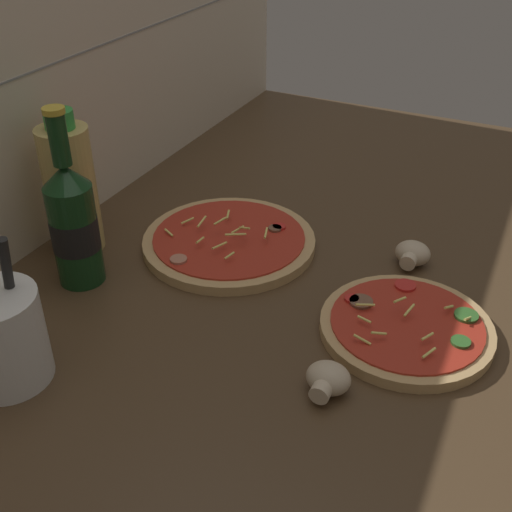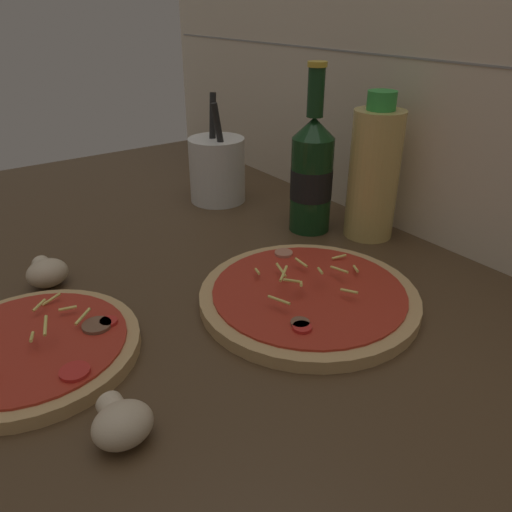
{
  "view_description": "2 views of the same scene",
  "coord_description": "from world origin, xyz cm",
  "px_view_note": "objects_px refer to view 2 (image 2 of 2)",
  "views": [
    {
      "loc": [
        -74.51,
        -26.29,
        58.5
      ],
      "look_at": [
        -2.15,
        8.51,
        6.86
      ],
      "focal_mm": 45.0,
      "sensor_mm": 36.0,
      "label": 1
    },
    {
      "loc": [
        45.73,
        -20.85,
        37.67
      ],
      "look_at": [
        -1.88,
        13.11,
        7.67
      ],
      "focal_mm": 35.0,
      "sensor_mm": 36.0,
      "label": 2
    }
  ],
  "objects_px": {
    "utensil_crock": "(217,169)",
    "oil_bottle": "(374,173)",
    "beer_bottle": "(312,173)",
    "pizza_far": "(309,296)",
    "pizza_near": "(33,349)",
    "mushroom_right": "(47,272)",
    "mushroom_left": "(122,423)"
  },
  "relations": [
    {
      "from": "pizza_far",
      "to": "mushroom_right",
      "type": "xyz_separation_m",
      "value": [
        -0.25,
        -0.26,
        0.01
      ]
    },
    {
      "from": "pizza_far",
      "to": "beer_bottle",
      "type": "distance_m",
      "value": 0.26
    },
    {
      "from": "pizza_far",
      "to": "oil_bottle",
      "type": "height_order",
      "value": "oil_bottle"
    },
    {
      "from": "oil_bottle",
      "to": "mushroom_right",
      "type": "xyz_separation_m",
      "value": [
        -0.14,
        -0.48,
        -0.09
      ]
    },
    {
      "from": "beer_bottle",
      "to": "mushroom_right",
      "type": "distance_m",
      "value": 0.43
    },
    {
      "from": "utensil_crock",
      "to": "oil_bottle",
      "type": "bearing_deg",
      "value": 22.77
    },
    {
      "from": "pizza_far",
      "to": "oil_bottle",
      "type": "distance_m",
      "value": 0.26
    },
    {
      "from": "beer_bottle",
      "to": "mushroom_left",
      "type": "height_order",
      "value": "beer_bottle"
    },
    {
      "from": "pizza_far",
      "to": "mushroom_left",
      "type": "height_order",
      "value": "pizza_far"
    },
    {
      "from": "beer_bottle",
      "to": "oil_bottle",
      "type": "bearing_deg",
      "value": 40.7
    },
    {
      "from": "pizza_far",
      "to": "mushroom_left",
      "type": "relative_size",
      "value": 4.9
    },
    {
      "from": "beer_bottle",
      "to": "utensil_crock",
      "type": "relative_size",
      "value": 1.33
    },
    {
      "from": "beer_bottle",
      "to": "oil_bottle",
      "type": "xyz_separation_m",
      "value": [
        0.08,
        0.06,
        0.01
      ]
    },
    {
      "from": "utensil_crock",
      "to": "pizza_near",
      "type": "bearing_deg",
      "value": -54.93
    },
    {
      "from": "mushroom_right",
      "to": "mushroom_left",
      "type": "bearing_deg",
      "value": -3.92
    },
    {
      "from": "oil_bottle",
      "to": "mushroom_right",
      "type": "relative_size",
      "value": 4.02
    },
    {
      "from": "mushroom_left",
      "to": "mushroom_right",
      "type": "relative_size",
      "value": 1.0
    },
    {
      "from": "mushroom_left",
      "to": "utensil_crock",
      "type": "xyz_separation_m",
      "value": [
        -0.47,
        0.39,
        0.04
      ]
    },
    {
      "from": "pizza_near",
      "to": "mushroom_right",
      "type": "bearing_deg",
      "value": 159.16
    },
    {
      "from": "beer_bottle",
      "to": "mushroom_left",
      "type": "distance_m",
      "value": 0.52
    },
    {
      "from": "pizza_near",
      "to": "beer_bottle",
      "type": "xyz_separation_m",
      "value": [
        -0.09,
        0.48,
        0.09
      ]
    },
    {
      "from": "pizza_far",
      "to": "utensil_crock",
      "type": "distance_m",
      "value": 0.41
    },
    {
      "from": "pizza_near",
      "to": "oil_bottle",
      "type": "bearing_deg",
      "value": 91.28
    },
    {
      "from": "pizza_near",
      "to": "pizza_far",
      "type": "bearing_deg",
      "value": 73.72
    },
    {
      "from": "oil_bottle",
      "to": "mushroom_left",
      "type": "height_order",
      "value": "oil_bottle"
    },
    {
      "from": "mushroom_right",
      "to": "pizza_near",
      "type": "bearing_deg",
      "value": -20.84
    },
    {
      "from": "pizza_far",
      "to": "utensil_crock",
      "type": "height_order",
      "value": "utensil_crock"
    },
    {
      "from": "utensil_crock",
      "to": "mushroom_right",
      "type": "bearing_deg",
      "value": -68.3
    },
    {
      "from": "utensil_crock",
      "to": "beer_bottle",
      "type": "bearing_deg",
      "value": 14.66
    },
    {
      "from": "pizza_near",
      "to": "oil_bottle",
      "type": "relative_size",
      "value": 1.0
    },
    {
      "from": "beer_bottle",
      "to": "utensil_crock",
      "type": "distance_m",
      "value": 0.22
    },
    {
      "from": "pizza_near",
      "to": "mushroom_right",
      "type": "distance_m",
      "value": 0.16
    }
  ]
}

